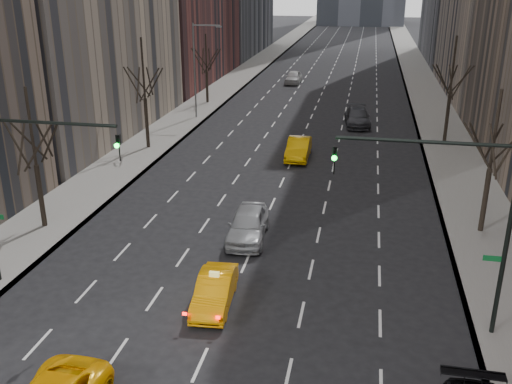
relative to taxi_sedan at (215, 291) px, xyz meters
The scene contains 15 objects.
sidewalk_left 59.12m from the taxi_sedan, 101.46° to the left, with size 4.50×320.00×0.15m, color slate.
sidewalk_right 59.33m from the taxi_sedan, 77.58° to the left, with size 4.50×320.00×0.15m, color slate.
tree_lw_b 13.29m from the taxi_sedan, 152.68° to the left, with size 3.36×3.50×7.82m.
tree_lw_c 24.99m from the taxi_sedan, 117.65° to the left, with size 3.36×3.50×8.74m.
tree_lw_d 41.66m from the taxi_sedan, 106.06° to the left, with size 3.36×3.50×7.36m.
tree_rw_b 16.26m from the taxi_sedan, 38.47° to the left, with size 3.36×3.50×7.82m.
tree_rw_c 30.79m from the taxi_sedan, 65.89° to the left, with size 3.36×3.50×8.74m.
traffic_mast_left 9.85m from the taxi_sedan, behind, with size 6.69×0.39×8.00m.
traffic_mast_right 10.74m from the taxi_sedan, ahead, with size 6.69×0.39×8.00m.
streetlight_far 34.87m from the taxi_sedan, 107.42° to the left, with size 2.83×0.22×9.00m.
taxi_sedan is the anchor object (origin of this frame).
silver_sedan_ahead 6.76m from the taxi_sedan, 89.65° to the left, with size 1.97×4.90×1.67m, color #989B9F.
far_taxi 21.70m from the taxi_sedan, 87.57° to the left, with size 1.67×4.78×1.57m, color #F8B005.
far_suv_grey 33.50m from the taxi_sedan, 81.23° to the left, with size 2.25×5.52×1.60m, color #313136.
far_car_white 54.37m from the taxi_sedan, 93.97° to the left, with size 1.90×4.71×1.61m, color #B8B8B8.
Camera 1 is at (5.32, -8.51, 13.33)m, focal length 40.00 mm.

